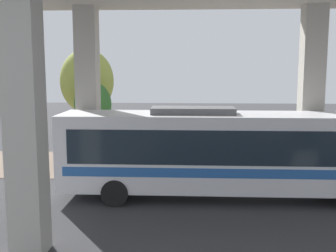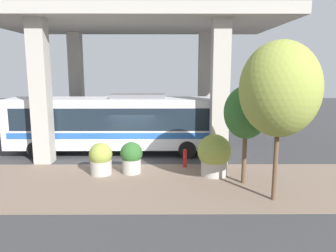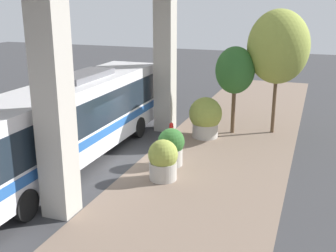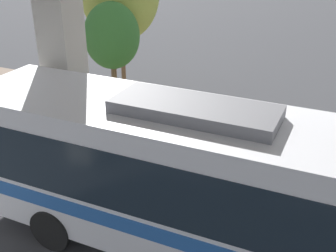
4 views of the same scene
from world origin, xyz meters
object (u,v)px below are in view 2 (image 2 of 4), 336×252
at_px(bus, 117,122).
at_px(street_tree_far, 280,89).
at_px(fire_hydrant, 185,158).
at_px(planter_back, 132,157).
at_px(street_tree_near, 246,113).
at_px(planter_front, 101,159).
at_px(planter_middle, 214,155).

relative_size(bus, street_tree_far, 2.09).
distance_m(fire_hydrant, planter_back, 2.81).
distance_m(street_tree_near, street_tree_far, 2.31).
xyz_separation_m(fire_hydrant, planter_front, (-1.11, 4.08, 0.28)).
bearing_deg(planter_back, planter_middle, -95.14).
bearing_deg(planter_middle, street_tree_near, -134.08).
distance_m(planter_front, planter_back, 1.45).
relative_size(planter_middle, street_tree_near, 0.46).
xyz_separation_m(bus, planter_front, (-4.01, 0.21, -1.15)).
bearing_deg(street_tree_far, planter_middle, 32.15).
bearing_deg(street_tree_near, street_tree_far, -158.75).
relative_size(bus, planter_front, 8.14).
distance_m(bus, planter_back, 4.17).
bearing_deg(fire_hydrant, planter_front, 105.19).
height_order(fire_hydrant, street_tree_near, street_tree_near).
xyz_separation_m(planter_front, street_tree_far, (-3.16, -7.26, 3.50)).
height_order(planter_front, planter_back, planter_front).
distance_m(fire_hydrant, street_tree_far, 6.53).
bearing_deg(planter_back, bus, 17.90).
bearing_deg(fire_hydrant, planter_middle, -134.38).
bearing_deg(fire_hydrant, street_tree_far, -143.27).
relative_size(planter_back, street_tree_far, 0.26).
height_order(planter_middle, street_tree_far, street_tree_far).
height_order(bus, fire_hydrant, bus).
height_order(planter_middle, street_tree_near, street_tree_near).
height_order(fire_hydrant, planter_middle, planter_middle).
bearing_deg(planter_back, planter_front, 97.36).
xyz_separation_m(bus, planter_back, (-3.82, -1.23, -1.13)).
bearing_deg(planter_back, street_tree_near, -106.08).
height_order(planter_front, street_tree_far, street_tree_far).
height_order(planter_back, street_tree_far, street_tree_far).
height_order(planter_middle, planter_back, planter_middle).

